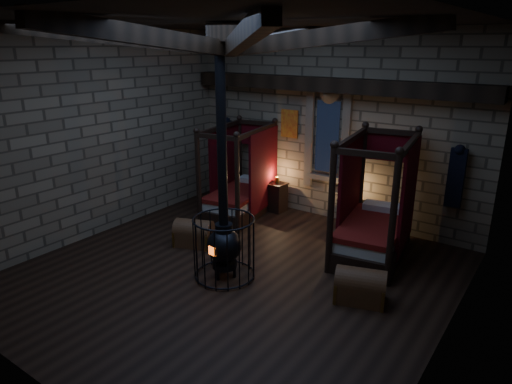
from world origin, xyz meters
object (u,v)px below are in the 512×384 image
Objects in this scene: trunk_left at (194,234)px; trunk_right at (360,287)px; bed_right at (373,226)px; bed_left at (240,193)px; stove at (224,243)px.

trunk_right is at bearing -22.13° from trunk_left.
bed_right reaches higher than trunk_right.
trunk_left is at bearing -90.70° from bed_left.
bed_left is 0.53× the size of stove.
bed_right is at bearing -13.25° from bed_left.
trunk_left is at bearing 161.67° from trunk_right.
bed_right is 0.57× the size of stove.
bed_left is at bearing 135.17° from trunk_right.
stove is at bearing -135.01° from bed_right.
stove is (1.63, -2.61, 0.13)m from bed_left.
bed_left is 0.93× the size of bed_right.
bed_left is 2.43× the size of trunk_right.
bed_left reaches higher than trunk_left.
bed_right is 3.54m from trunk_left.
trunk_left is at bearing -159.58° from bed_right.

